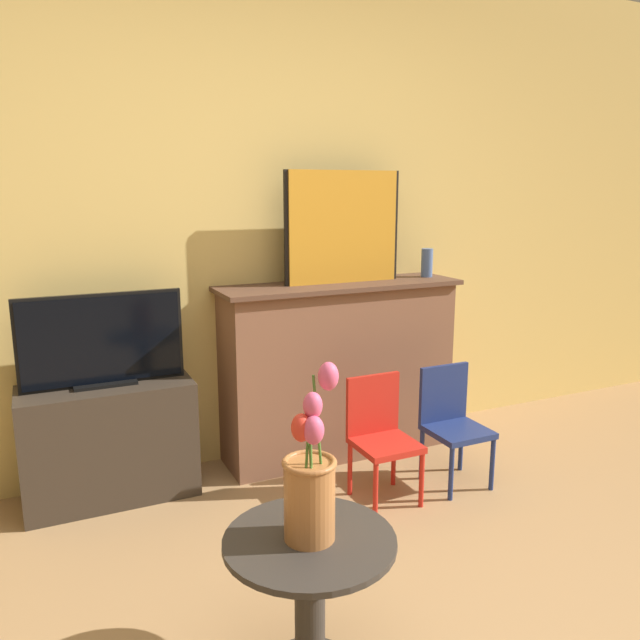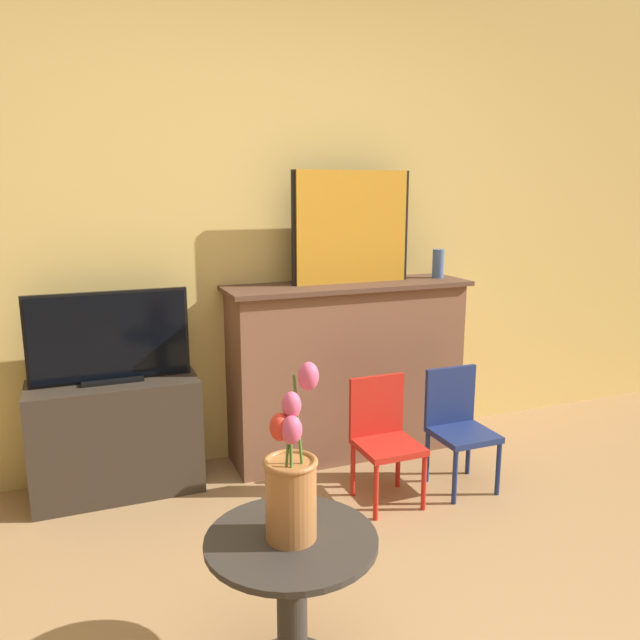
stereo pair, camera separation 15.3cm
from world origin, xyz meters
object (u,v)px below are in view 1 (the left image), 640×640
object	(u,v)px
tv_monitor	(102,341)
chair_red	(380,432)
chair_blue	(452,419)
vase_tulips	(310,485)
painting	(343,227)

from	to	relation	value
tv_monitor	chair_red	bearing A→B (deg)	-24.96
chair_blue	vase_tulips	bearing A→B (deg)	-142.70
chair_blue	vase_tulips	world-z (taller)	vase_tulips
painting	chair_red	size ratio (longest dim) A/B	1.13
painting	chair_blue	distance (m)	1.16
tv_monitor	vase_tulips	xyz separation A→B (m)	(0.41, -1.47, -0.14)
painting	chair_blue	bearing A→B (deg)	-60.11
chair_blue	painting	bearing A→B (deg)	119.89
chair_red	painting	bearing A→B (deg)	81.71
chair_red	vase_tulips	bearing A→B (deg)	-130.39
chair_red	chair_blue	distance (m)	0.42
tv_monitor	chair_blue	xyz separation A→B (m)	(1.60, -0.56, -0.45)
painting	vase_tulips	distance (m)	1.84
tv_monitor	chair_blue	size ratio (longest dim) A/B	1.25
painting	vase_tulips	world-z (taller)	painting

